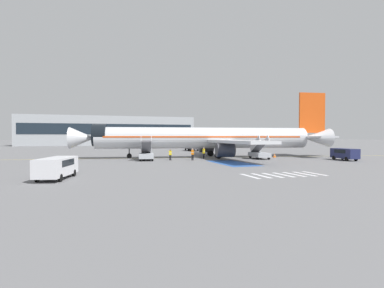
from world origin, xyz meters
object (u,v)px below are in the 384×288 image
at_px(airliner, 209,138).
at_px(service_van_0, 345,153).
at_px(boarding_stairs_aft, 259,153).
at_px(fuel_tanker, 192,144).
at_px(ground_crew_0, 204,152).
at_px(ground_crew_2, 193,153).
at_px(service_van_1, 57,166).
at_px(traffic_cone_0, 274,156).
at_px(boarding_stairs_forward, 146,154).
at_px(ground_crew_1, 170,154).
at_px(terminal_building, 110,131).

height_order(airliner, service_van_0, airliner).
distance_m(boarding_stairs_aft, fuel_tanker, 30.27).
relative_size(airliner, ground_crew_0, 24.86).
bearing_deg(ground_crew_2, service_van_1, 55.68).
relative_size(fuel_tanker, ground_crew_0, 4.63).
distance_m(fuel_tanker, traffic_cone_0, 28.79).
distance_m(fuel_tanker, service_van_0, 39.29).
height_order(airliner, service_van_1, airliner).
xyz_separation_m(airliner, boarding_stairs_forward, (-11.42, -2.88, -2.50)).
relative_size(ground_crew_0, ground_crew_2, 1.02).
relative_size(airliner, traffic_cone_0, 71.79).
bearing_deg(ground_crew_2, ground_crew_0, -125.15).
xyz_separation_m(boarding_stairs_forward, ground_crew_0, (9.53, 0.04, 0.13)).
xyz_separation_m(fuel_tanker, traffic_cone_0, (6.68, -27.97, -1.36)).
bearing_deg(ground_crew_0, boarding_stairs_aft, -51.74).
xyz_separation_m(boarding_stairs_forward, traffic_cone_0, (22.73, -0.27, -0.64)).
bearing_deg(traffic_cone_0, boarding_stairs_forward, 179.32).
height_order(airliner, traffic_cone_0, airliner).
bearing_deg(fuel_tanker, ground_crew_2, -102.59).
xyz_separation_m(boarding_stairs_forward, ground_crew_2, (6.85, -2.38, 0.10)).
bearing_deg(fuel_tanker, ground_crew_1, -108.93).
distance_m(ground_crew_0, terminal_building, 87.34).
relative_size(service_van_0, ground_crew_2, 2.52).
xyz_separation_m(ground_crew_2, terminal_building, (-9.82, 88.71, 5.06)).
distance_m(service_van_0, ground_crew_0, 22.03).
relative_size(fuel_tanker, ground_crew_2, 4.71).
bearing_deg(boarding_stairs_aft, boarding_stairs_forward, 180.00).
distance_m(service_van_1, ground_crew_1, 22.25).
xyz_separation_m(boarding_stairs_aft, ground_crew_1, (-14.83, 1.30, -0.00)).
bearing_deg(terminal_building, traffic_cone_0, -73.47).
distance_m(ground_crew_2, terminal_building, 89.39).
bearing_deg(terminal_building, ground_crew_1, -85.71).
bearing_deg(service_van_0, ground_crew_2, 167.75).
relative_size(fuel_tanker, terminal_building, 0.12).
height_order(service_van_0, ground_crew_1, service_van_0).
xyz_separation_m(ground_crew_0, ground_crew_2, (-2.68, -2.42, -0.02)).
xyz_separation_m(traffic_cone_0, terminal_building, (-25.70, 86.60, 5.80)).
bearing_deg(boarding_stairs_aft, traffic_cone_0, 34.56).
xyz_separation_m(ground_crew_1, traffic_cone_0, (19.14, 0.89, -0.65)).
bearing_deg(service_van_1, service_van_0, 26.21).
relative_size(boarding_stairs_forward, service_van_0, 1.17).
xyz_separation_m(fuel_tanker, ground_crew_2, (-9.20, -30.08, -0.61)).
bearing_deg(terminal_building, service_van_1, -94.09).
height_order(boarding_stairs_aft, traffic_cone_0, boarding_stairs_aft).
relative_size(boarding_stairs_aft, ground_crew_2, 2.95).
distance_m(airliner, boarding_stairs_aft, 9.15).
xyz_separation_m(service_van_0, ground_crew_2, (-22.69, 6.81, -0.04)).
xyz_separation_m(boarding_stairs_forward, service_van_1, (-10.46, -18.41, 0.16)).
distance_m(boarding_stairs_forward, ground_crew_2, 7.25).
xyz_separation_m(airliner, ground_crew_1, (-7.83, -4.04, -2.49)).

